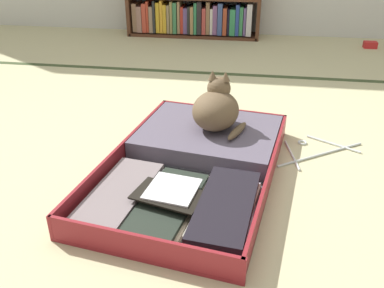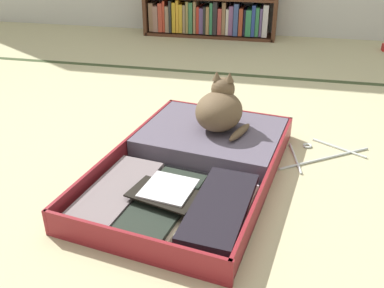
{
  "view_description": "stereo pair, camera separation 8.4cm",
  "coord_description": "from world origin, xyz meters",
  "px_view_note": "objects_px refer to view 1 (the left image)",
  "views": [
    {
      "loc": [
        0.29,
        -1.4,
        0.87
      ],
      "look_at": [
        0.07,
        -0.03,
        0.14
      ],
      "focal_mm": 39.0,
      "sensor_mm": 36.0,
      "label": 1
    },
    {
      "loc": [
        0.37,
        -1.38,
        0.87
      ],
      "look_at": [
        0.07,
        -0.03,
        0.14
      ],
      "focal_mm": 39.0,
      "sensor_mm": 36.0,
      "label": 2
    }
  ],
  "objects_px": {
    "open_suitcase": "(198,160)",
    "small_red_pouch": "(370,45)",
    "clothes_hanger": "(315,150)",
    "black_cat": "(217,108)"
  },
  "relations": [
    {
      "from": "open_suitcase",
      "to": "small_red_pouch",
      "type": "bearing_deg",
      "value": 62.2
    },
    {
      "from": "open_suitcase",
      "to": "clothes_hanger",
      "type": "relative_size",
      "value": 2.81
    },
    {
      "from": "black_cat",
      "to": "small_red_pouch",
      "type": "relative_size",
      "value": 2.71
    },
    {
      "from": "black_cat",
      "to": "open_suitcase",
      "type": "bearing_deg",
      "value": -103.72
    },
    {
      "from": "clothes_hanger",
      "to": "small_red_pouch",
      "type": "relative_size",
      "value": 3.77
    },
    {
      "from": "clothes_hanger",
      "to": "small_red_pouch",
      "type": "xyz_separation_m",
      "value": [
        0.6,
        1.83,
        0.02
      ]
    },
    {
      "from": "black_cat",
      "to": "small_red_pouch",
      "type": "bearing_deg",
      "value": 60.81
    },
    {
      "from": "small_red_pouch",
      "to": "black_cat",
      "type": "bearing_deg",
      "value": -119.19
    },
    {
      "from": "open_suitcase",
      "to": "black_cat",
      "type": "height_order",
      "value": "black_cat"
    },
    {
      "from": "open_suitcase",
      "to": "small_red_pouch",
      "type": "xyz_separation_m",
      "value": [
        1.08,
        2.05,
        -0.02
      ]
    }
  ]
}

